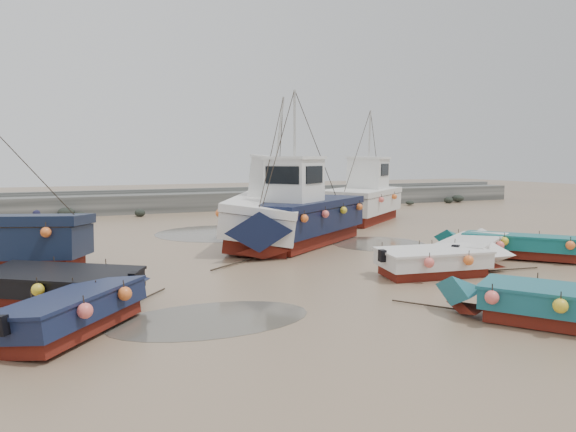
% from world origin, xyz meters
% --- Properties ---
extents(ground, '(120.00, 120.00, 0.00)m').
position_xyz_m(ground, '(0.00, 0.00, 0.00)').
color(ground, '#8D7256').
rests_on(ground, ground).
extents(seawall, '(60.00, 4.92, 1.50)m').
position_xyz_m(seawall, '(0.05, 21.99, 0.63)').
color(seawall, slate).
rests_on(seawall, ground).
extents(puddle_a, '(4.63, 4.63, 0.01)m').
position_xyz_m(puddle_a, '(-3.25, -3.35, 0.00)').
color(puddle_a, '#514C42').
rests_on(puddle_a, ground).
extents(puddle_b, '(3.88, 3.88, 0.01)m').
position_xyz_m(puddle_b, '(6.33, 4.43, 0.00)').
color(puddle_b, '#514C42').
rests_on(puddle_b, ground).
extents(puddle_d, '(6.39, 6.39, 0.01)m').
position_xyz_m(puddle_d, '(1.38, 10.34, 0.00)').
color(puddle_d, '#514C42').
rests_on(puddle_d, ground).
extents(dinghy_1, '(4.29, 4.93, 1.43)m').
position_xyz_m(dinghy_1, '(-5.91, -2.94, 0.55)').
color(dinghy_1, maroon).
rests_on(dinghy_1, ground).
extents(dinghy_2, '(3.81, 5.05, 1.43)m').
position_xyz_m(dinghy_2, '(3.30, -6.67, 0.55)').
color(dinghy_2, maroon).
rests_on(dinghy_2, ground).
extents(dinghy_3, '(5.76, 4.25, 1.43)m').
position_xyz_m(dinghy_3, '(7.24, -0.26, 0.54)').
color(dinghy_3, maroon).
rests_on(dinghy_3, ground).
extents(dinghy_4, '(5.37, 4.28, 1.43)m').
position_xyz_m(dinghy_4, '(-6.50, -0.30, 0.54)').
color(dinghy_4, maroon).
rests_on(dinghy_4, ground).
extents(dinghy_5, '(5.60, 2.30, 1.43)m').
position_xyz_m(dinghy_5, '(4.62, -1.72, 0.56)').
color(dinghy_5, maroon).
rests_on(dinghy_5, ground).
extents(dinghy_6, '(4.64, 5.39, 1.43)m').
position_xyz_m(dinghy_6, '(8.97, -0.20, 0.54)').
color(dinghy_6, maroon).
rests_on(dinghy_6, ground).
extents(cabin_boat_1, '(6.86, 10.68, 6.22)m').
position_xyz_m(cabin_boat_1, '(2.39, 7.23, 1.30)').
color(cabin_boat_1, maroon).
rests_on(cabin_boat_1, ground).
extents(cabin_boat_2, '(8.75, 7.00, 6.22)m').
position_xyz_m(cabin_boat_2, '(2.98, 5.21, 1.34)').
color(cabin_boat_2, maroon).
rests_on(cabin_boat_2, ground).
extents(cabin_boat_3, '(8.33, 7.25, 6.22)m').
position_xyz_m(cabin_boat_3, '(10.46, 12.05, 1.36)').
color(cabin_boat_3, maroon).
rests_on(cabin_boat_3, ground).
extents(person, '(0.59, 0.39, 1.62)m').
position_xyz_m(person, '(-6.71, 8.20, 0.00)').
color(person, '#1D1E3B').
rests_on(person, ground).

